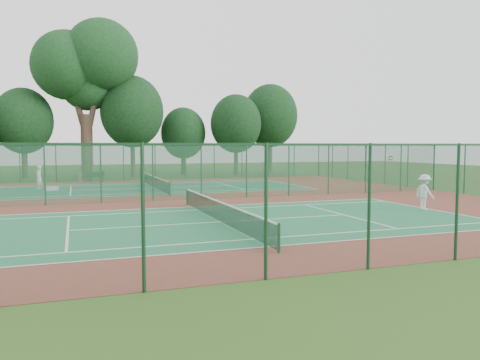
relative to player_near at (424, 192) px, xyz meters
name	(u,v)px	position (x,y,z in m)	size (l,w,h in m)	color
ground	(178,200)	(-11.38, 8.89, -0.97)	(120.00, 120.00, 0.00)	#284917
red_pad	(178,200)	(-11.38, 8.89, -0.96)	(40.00, 36.00, 0.01)	maroon
court_near	(220,222)	(-11.38, -0.11, -0.95)	(23.77, 10.97, 0.01)	#226C43
court_far	(155,188)	(-11.38, 17.89, -0.95)	(23.77, 10.97, 0.01)	#1C593C
fence_north	(140,163)	(-11.38, 26.89, 0.79)	(40.00, 0.09, 3.50)	#1C5436
fence_south	(320,209)	(-11.38, -9.11, 0.79)	(40.00, 0.09, 3.50)	#16442A
fence_east	(434,167)	(8.62, 8.89, 0.79)	(0.09, 36.00, 3.50)	#164425
fence_divider	(178,172)	(-11.38, 8.89, 0.79)	(40.00, 0.09, 3.50)	#174726
tennis_net_near	(220,210)	(-11.38, -0.11, -0.42)	(0.10, 12.90, 0.97)	#13361C
tennis_net_far	(154,181)	(-11.38, 17.89, -0.42)	(0.10, 12.90, 0.97)	#13351A
player_near	(424,192)	(0.00, 0.00, 0.00)	(1.22, 0.70, 1.89)	silver
player_far	(39,177)	(-20.12, 19.83, -0.01)	(0.68, 0.45, 1.88)	white
trash_bin	(80,178)	(-16.97, 26.49, -0.54)	(0.46, 0.46, 0.83)	slate
bench	(96,177)	(-15.60, 26.05, -0.45)	(1.60, 0.50, 0.98)	black
kit_bag	(52,188)	(-19.10, 18.36, -0.80)	(0.86, 0.32, 0.32)	silver
stray_ball_a	(286,197)	(-4.26, 8.07, -0.92)	(0.07, 0.07, 0.07)	#CCDF34
stray_ball_b	(293,196)	(-3.77, 8.14, -0.93)	(0.06, 0.06, 0.06)	#B4C62E
stray_ball_c	(217,200)	(-9.05, 8.04, -0.92)	(0.07, 0.07, 0.07)	#E2F539
big_tree	(86,66)	(-16.05, 32.23, 10.84)	(10.86, 7.95, 16.68)	#3A2A20
evergreen_row	(137,176)	(-10.88, 33.14, -0.97)	(39.00, 5.00, 12.00)	black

